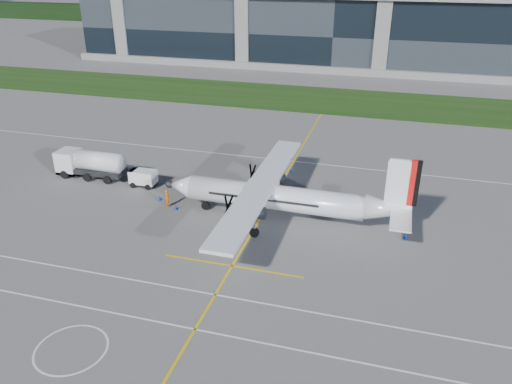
{
  "coord_description": "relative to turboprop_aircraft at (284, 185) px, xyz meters",
  "views": [
    {
      "loc": [
        14.4,
        -38.55,
        23.16
      ],
      "look_at": [
        2.94,
        1.33,
        3.4
      ],
      "focal_mm": 35.0,
      "sensor_mm": 36.0,
      "label": 1
    }
  ],
  "objects": [
    {
      "name": "safety_cone_stbdwing",
      "position": [
        -1.76,
        11.76,
        -3.48
      ],
      "size": [
        0.36,
        0.36,
        0.5
      ],
      "primitive_type": "cone",
      "color": "#0B2DC3",
      "rests_on": "ground"
    },
    {
      "name": "safety_cone_nose_port",
      "position": [
        -10.89,
        -0.81,
        -3.48
      ],
      "size": [
        0.36,
        0.36,
        0.5
      ],
      "primitive_type": "cone",
      "color": "#0B2DC3",
      "rests_on": "ground"
    },
    {
      "name": "ground",
      "position": [
        -5.22,
        37.11,
        -3.73
      ],
      "size": [
        400.0,
        400.0,
        0.0
      ],
      "primitive_type": "plane",
      "color": "#5B5856",
      "rests_on": "ground"
    },
    {
      "name": "white_lane_line",
      "position": [
        -5.22,
        -16.89,
        -3.72
      ],
      "size": [
        90.0,
        0.15,
        0.01
      ],
      "primitive_type": "cube",
      "color": "white",
      "rests_on": "ground"
    },
    {
      "name": "yellow_taxiway_centerline",
      "position": [
        -2.22,
        7.11,
        -3.72
      ],
      "size": [
        0.2,
        70.0,
        0.01
      ],
      "primitive_type": "cube",
      "color": "yellow",
      "rests_on": "ground"
    },
    {
      "name": "tree_line",
      "position": [
        -5.22,
        137.11,
        -0.73
      ],
      "size": [
        400.0,
        6.0,
        6.0
      ],
      "primitive_type": "cube",
      "color": "black",
      "rests_on": "ground"
    },
    {
      "name": "turboprop_aircraft",
      "position": [
        0.0,
        0.0,
        0.0
      ],
      "size": [
        23.97,
        24.86,
        7.46
      ],
      "primitive_type": null,
      "color": "white",
      "rests_on": "ground"
    },
    {
      "name": "baggage_tug",
      "position": [
        -16.66,
        3.45,
        -2.82
      ],
      "size": [
        3.02,
        1.81,
        1.81
      ],
      "primitive_type": null,
      "color": "white",
      "rests_on": "ground"
    },
    {
      "name": "terminal_building",
      "position": [
        -5.22,
        77.11,
        3.77
      ],
      "size": [
        120.0,
        20.0,
        15.0
      ],
      "primitive_type": "cube",
      "color": "black",
      "rests_on": "ground"
    },
    {
      "name": "safety_cone_tail",
      "position": [
        11.42,
        -0.44,
        -3.48
      ],
      "size": [
        0.36,
        0.36,
        0.5
      ],
      "primitive_type": "cone",
      "color": "#0B2DC3",
      "rests_on": "ground"
    },
    {
      "name": "safety_cone_fwd",
      "position": [
        -13.39,
        0.68,
        -3.48
      ],
      "size": [
        0.36,
        0.36,
        0.5
      ],
      "primitive_type": "cone",
      "color": "#0B2DC3",
      "rests_on": "ground"
    },
    {
      "name": "fuel_tanker_truck",
      "position": [
        -24.09,
        3.99,
        -2.14
      ],
      "size": [
        8.45,
        2.75,
        3.17
      ],
      "primitive_type": null,
      "color": "silver",
      "rests_on": "ground"
    },
    {
      "name": "ground_crew_person",
      "position": [
        -11.92,
        -0.49,
        -2.67
      ],
      "size": [
        0.79,
        0.98,
        2.12
      ],
      "primitive_type": "imported",
      "rotation": [
        0.0,
        0.0,
        1.79
      ],
      "color": "#F25907",
      "rests_on": "ground"
    },
    {
      "name": "grass_strip",
      "position": [
        -5.22,
        45.11,
        -3.71
      ],
      "size": [
        400.0,
        18.0,
        0.04
      ],
      "primitive_type": "cube",
      "color": "#19390F",
      "rests_on": "ground"
    }
  ]
}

